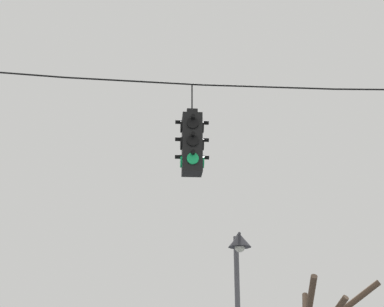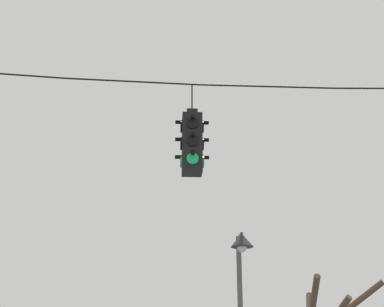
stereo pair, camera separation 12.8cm
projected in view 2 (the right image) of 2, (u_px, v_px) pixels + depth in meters
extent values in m
cylinder|color=black|center=(134.00, 82.00, 10.40)|extent=(2.41, 0.03, 0.09)
cylinder|color=black|center=(269.00, 87.00, 10.51)|extent=(2.41, 0.03, 0.03)
cube|color=black|center=(192.00, 144.00, 10.05)|extent=(0.34, 0.34, 1.07)
cube|color=black|center=(192.00, 113.00, 10.25)|extent=(0.19, 0.19, 0.10)
cylinder|color=black|center=(192.00, 97.00, 10.35)|extent=(0.02, 0.02, 0.51)
cylinder|color=black|center=(193.00, 123.00, 9.98)|extent=(0.20, 0.03, 0.20)
cylinder|color=black|center=(193.00, 117.00, 9.97)|extent=(0.07, 0.12, 0.07)
cylinder|color=black|center=(193.00, 140.00, 9.87)|extent=(0.20, 0.03, 0.20)
cylinder|color=black|center=(193.00, 135.00, 9.86)|extent=(0.07, 0.12, 0.07)
cylinder|color=#19C666|center=(193.00, 158.00, 9.76)|extent=(0.20, 0.03, 0.20)
cylinder|color=black|center=(193.00, 152.00, 9.75)|extent=(0.07, 0.12, 0.07)
cylinder|color=black|center=(191.00, 131.00, 10.33)|extent=(0.20, 0.03, 0.20)
cylinder|color=black|center=(191.00, 127.00, 10.40)|extent=(0.07, 0.12, 0.07)
cylinder|color=black|center=(191.00, 148.00, 10.22)|extent=(0.20, 0.03, 0.20)
cylinder|color=black|center=(191.00, 144.00, 10.29)|extent=(0.07, 0.12, 0.07)
cylinder|color=#19C666|center=(191.00, 166.00, 10.11)|extent=(0.20, 0.03, 0.20)
cylinder|color=black|center=(191.00, 162.00, 10.18)|extent=(0.07, 0.12, 0.07)
cylinder|color=black|center=(181.00, 127.00, 10.15)|extent=(0.03, 0.20, 0.20)
cylinder|color=black|center=(179.00, 122.00, 10.18)|extent=(0.12, 0.07, 0.07)
cylinder|color=black|center=(181.00, 144.00, 10.04)|extent=(0.03, 0.20, 0.20)
cylinder|color=black|center=(179.00, 139.00, 10.07)|extent=(0.12, 0.07, 0.07)
cylinder|color=#19C666|center=(181.00, 162.00, 9.93)|extent=(0.03, 0.20, 0.20)
cylinder|color=black|center=(178.00, 157.00, 9.96)|extent=(0.12, 0.07, 0.07)
cylinder|color=black|center=(203.00, 127.00, 10.17)|extent=(0.03, 0.20, 0.20)
cylinder|color=black|center=(205.00, 123.00, 10.20)|extent=(0.12, 0.07, 0.07)
cylinder|color=black|center=(203.00, 145.00, 10.06)|extent=(0.03, 0.20, 0.20)
cylinder|color=black|center=(205.00, 140.00, 10.09)|extent=(0.12, 0.07, 0.07)
cylinder|color=#19C666|center=(203.00, 162.00, 9.95)|extent=(0.03, 0.20, 0.20)
cylinder|color=black|center=(205.00, 157.00, 9.98)|extent=(0.12, 0.07, 0.07)
cylinder|color=#515156|center=(240.00, 236.00, 13.51)|extent=(0.07, 0.57, 0.07)
cone|color=#232328|center=(242.00, 240.00, 13.19)|extent=(0.52, 0.52, 0.31)
sphere|color=silver|center=(242.00, 247.00, 13.13)|extent=(0.23, 0.23, 0.23)
cylinder|color=brown|center=(313.00, 306.00, 14.49)|extent=(0.24, 1.59, 1.36)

